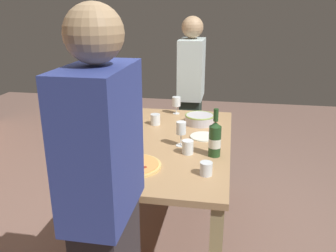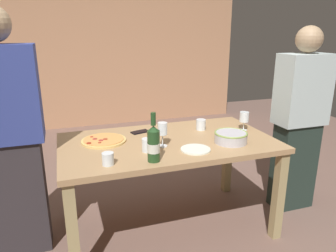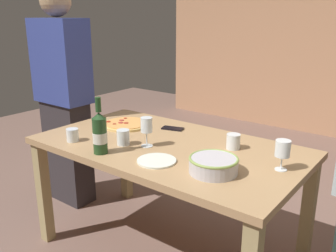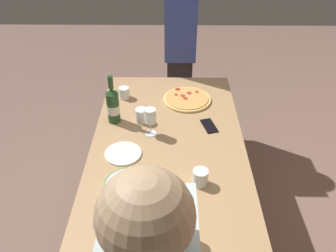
% 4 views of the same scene
% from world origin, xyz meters
% --- Properties ---
extents(ground_plane, '(8.00, 8.00, 0.00)m').
position_xyz_m(ground_plane, '(0.00, 0.00, 0.00)').
color(ground_plane, '#785B50').
extents(dining_table, '(1.60, 0.90, 0.75)m').
position_xyz_m(dining_table, '(0.00, 0.00, 0.66)').
color(dining_table, tan).
rests_on(dining_table, ground).
extents(pizza, '(0.33, 0.33, 0.02)m').
position_xyz_m(pizza, '(-0.47, 0.13, 0.76)').
color(pizza, '#E0BA6B').
rests_on(pizza, dining_table).
extents(serving_bowl, '(0.24, 0.24, 0.08)m').
position_xyz_m(serving_bowl, '(0.43, -0.19, 0.79)').
color(serving_bowl, silver).
rests_on(serving_bowl, dining_table).
extents(wine_bottle, '(0.08, 0.08, 0.32)m').
position_xyz_m(wine_bottle, '(-0.21, -0.34, 0.87)').
color(wine_bottle, '#224621').
rests_on(wine_bottle, dining_table).
extents(wine_glass_near_pizza, '(0.08, 0.08, 0.16)m').
position_xyz_m(wine_glass_near_pizza, '(0.68, 0.04, 0.86)').
color(wine_glass_near_pizza, white).
rests_on(wine_glass_near_pizza, dining_table).
extents(wine_glass_by_bottle, '(0.07, 0.07, 0.18)m').
position_xyz_m(wine_glass_by_bottle, '(-0.08, -0.11, 0.87)').
color(wine_glass_by_bottle, white).
rests_on(wine_glass_by_bottle, dining_table).
extents(cup_amber, '(0.08, 0.08, 0.09)m').
position_xyz_m(cup_amber, '(0.35, 0.17, 0.79)').
color(cup_amber, white).
rests_on(cup_amber, dining_table).
extents(cup_ceramic, '(0.07, 0.07, 0.08)m').
position_xyz_m(cup_ceramic, '(-0.50, -0.31, 0.79)').
color(cup_ceramic, white).
rests_on(cup_ceramic, dining_table).
extents(cup_spare, '(0.08, 0.08, 0.09)m').
position_xyz_m(cup_spare, '(-0.21, -0.17, 0.80)').
color(cup_spare, white).
rests_on(cup_spare, dining_table).
extents(side_plate, '(0.21, 0.21, 0.01)m').
position_xyz_m(side_plate, '(0.12, -0.25, 0.76)').
color(side_plate, white).
rests_on(side_plate, dining_table).
extents(cell_phone, '(0.16, 0.11, 0.01)m').
position_xyz_m(cell_phone, '(-0.16, 0.25, 0.76)').
color(cell_phone, black).
rests_on(cell_phone, dining_table).
extents(person_host, '(0.45, 0.24, 1.70)m').
position_xyz_m(person_host, '(-1.09, 0.08, 0.86)').
color(person_host, '#2F2A2E').
rests_on(person_host, ground).
extents(person_guest_left, '(0.42, 0.24, 1.59)m').
position_xyz_m(person_guest_left, '(1.17, -0.03, 0.80)').
color(person_guest_left, '#22312A').
rests_on(person_guest_left, ground).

